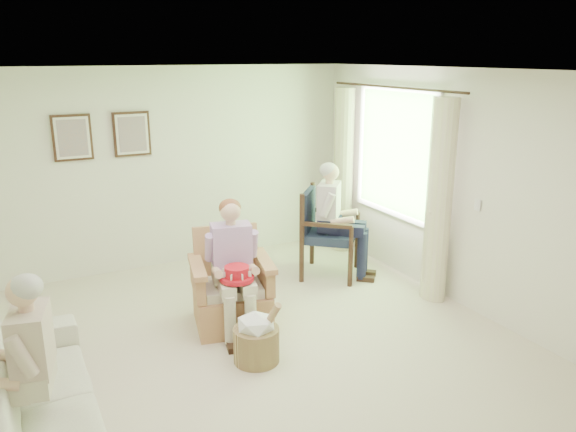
{
  "coord_description": "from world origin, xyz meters",
  "views": [
    {
      "loc": [
        -1.93,
        -4.36,
        2.73
      ],
      "look_at": [
        0.74,
        0.81,
        1.05
      ],
      "focal_mm": 35.0,
      "sensor_mm": 36.0,
      "label": 1
    }
  ],
  "objects_px": {
    "person_dark": "(335,212)",
    "hatbox": "(256,337)",
    "sofa": "(33,400)",
    "red_hat": "(237,275)",
    "person_sofa": "(27,357)",
    "wicker_armchair": "(231,295)",
    "wood_armchair": "(327,228)",
    "person_wicker": "(234,258)"
  },
  "relations": [
    {
      "from": "wood_armchair",
      "to": "red_hat",
      "type": "bearing_deg",
      "value": 164.6
    },
    {
      "from": "wicker_armchair",
      "to": "person_dark",
      "type": "relative_size",
      "value": 0.69
    },
    {
      "from": "person_wicker",
      "to": "red_hat",
      "type": "relative_size",
      "value": 4.01
    },
    {
      "from": "wicker_armchair",
      "to": "wood_armchair",
      "type": "distance_m",
      "value": 1.84
    },
    {
      "from": "sofa",
      "to": "person_wicker",
      "type": "relative_size",
      "value": 1.66
    },
    {
      "from": "wicker_armchair",
      "to": "wood_armchair",
      "type": "relative_size",
      "value": 0.91
    },
    {
      "from": "wood_armchair",
      "to": "sofa",
      "type": "height_order",
      "value": "wood_armchair"
    },
    {
      "from": "sofa",
      "to": "red_hat",
      "type": "distance_m",
      "value": 2.07
    },
    {
      "from": "person_wicker",
      "to": "red_hat",
      "type": "distance_m",
      "value": 0.23
    },
    {
      "from": "person_dark",
      "to": "hatbox",
      "type": "relative_size",
      "value": 2.3
    },
    {
      "from": "person_sofa",
      "to": "red_hat",
      "type": "xyz_separation_m",
      "value": [
        1.9,
        0.86,
        -0.06
      ]
    },
    {
      "from": "wicker_armchair",
      "to": "person_dark",
      "type": "bearing_deg",
      "value": 32.83
    },
    {
      "from": "wood_armchair",
      "to": "hatbox",
      "type": "bearing_deg",
      "value": 174.28
    },
    {
      "from": "sofa",
      "to": "person_dark",
      "type": "relative_size",
      "value": 1.54
    },
    {
      "from": "hatbox",
      "to": "sofa",
      "type": "bearing_deg",
      "value": -172.42
    },
    {
      "from": "wood_armchair",
      "to": "person_dark",
      "type": "xyz_separation_m",
      "value": [
        0.0,
        -0.18,
        0.26
      ]
    },
    {
      "from": "person_dark",
      "to": "red_hat",
      "type": "distance_m",
      "value": 1.95
    },
    {
      "from": "red_hat",
      "to": "person_sofa",
      "type": "bearing_deg",
      "value": -155.6
    },
    {
      "from": "person_dark",
      "to": "person_sofa",
      "type": "bearing_deg",
      "value": 157.76
    },
    {
      "from": "person_sofa",
      "to": "wicker_armchair",
      "type": "bearing_deg",
      "value": 133.79
    },
    {
      "from": "sofa",
      "to": "red_hat",
      "type": "height_order",
      "value": "red_hat"
    },
    {
      "from": "person_sofa",
      "to": "hatbox",
      "type": "relative_size",
      "value": 2.07
    },
    {
      "from": "hatbox",
      "to": "person_wicker",
      "type": "bearing_deg",
      "value": 83.73
    },
    {
      "from": "person_dark",
      "to": "person_sofa",
      "type": "relative_size",
      "value": 1.11
    },
    {
      "from": "person_sofa",
      "to": "hatbox",
      "type": "distance_m",
      "value": 1.99
    },
    {
      "from": "wicker_armchair",
      "to": "person_dark",
      "type": "height_order",
      "value": "person_dark"
    },
    {
      "from": "person_wicker",
      "to": "red_hat",
      "type": "bearing_deg",
      "value": -93.1
    },
    {
      "from": "person_wicker",
      "to": "hatbox",
      "type": "relative_size",
      "value": 2.13
    },
    {
      "from": "red_hat",
      "to": "person_dark",
      "type": "bearing_deg",
      "value": 29.04
    },
    {
      "from": "wicker_armchair",
      "to": "person_sofa",
      "type": "height_order",
      "value": "person_sofa"
    },
    {
      "from": "sofa",
      "to": "hatbox",
      "type": "distance_m",
      "value": 1.9
    },
    {
      "from": "sofa",
      "to": "person_sofa",
      "type": "xyz_separation_m",
      "value": [
        -0.0,
        -0.13,
        0.42
      ]
    },
    {
      "from": "person_dark",
      "to": "hatbox",
      "type": "height_order",
      "value": "person_dark"
    },
    {
      "from": "red_hat",
      "to": "sofa",
      "type": "bearing_deg",
      "value": -158.83
    },
    {
      "from": "person_sofa",
      "to": "person_dark",
      "type": "bearing_deg",
      "value": 129.02
    },
    {
      "from": "wood_armchair",
      "to": "wicker_armchair",
      "type": "bearing_deg",
      "value": 156.79
    },
    {
      "from": "wicker_armchair",
      "to": "hatbox",
      "type": "bearing_deg",
      "value": -82.79
    },
    {
      "from": "person_dark",
      "to": "person_sofa",
      "type": "distance_m",
      "value": 4.03
    },
    {
      "from": "sofa",
      "to": "hatbox",
      "type": "bearing_deg",
      "value": -82.42
    },
    {
      "from": "wicker_armchair",
      "to": "sofa",
      "type": "bearing_deg",
      "value": -138.87
    },
    {
      "from": "person_wicker",
      "to": "wood_armchair",
      "type": "bearing_deg",
      "value": 41.77
    },
    {
      "from": "wicker_armchair",
      "to": "person_wicker",
      "type": "distance_m",
      "value": 0.47
    }
  ]
}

